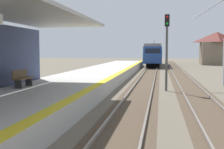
{
  "coord_description": "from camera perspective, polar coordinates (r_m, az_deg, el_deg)",
  "views": [
    {
      "loc": [
        3.16,
        1.18,
        2.76
      ],
      "look_at": [
        1.82,
        9.36,
        2.1
      ],
      "focal_mm": 47.84,
      "sensor_mm": 36.0,
      "label": 1
    }
  ],
  "objects": [
    {
      "name": "platform_bench",
      "position": [
        15.94,
        -16.78,
        -0.61
      ],
      "size": [
        0.45,
        1.6,
        0.88
      ],
      "color": "brown",
      "rests_on": "station_platform"
    },
    {
      "name": "track_pair_middle",
      "position": [
        19.13,
        15.63,
        -3.74
      ],
      "size": [
        2.34,
        120.0,
        0.16
      ],
      "color": "#4C3D2D",
      "rests_on": "ground"
    },
    {
      "name": "rail_signal_post",
      "position": [
        20.7,
        10.43,
        5.7
      ],
      "size": [
        0.32,
        0.34,
        5.2
      ],
      "color": "#4C4C4C",
      "rests_on": "ground"
    },
    {
      "name": "track_pair_nearest_platform",
      "position": [
        19.05,
        5.4,
        -3.63
      ],
      "size": [
        2.34,
        120.0,
        0.16
      ],
      "color": "#4C3D2D",
      "rests_on": "ground"
    },
    {
      "name": "distant_trackside_house",
      "position": [
        61.96,
        19.36,
        4.86
      ],
      "size": [
        6.6,
        5.28,
        6.4
      ],
      "color": "#7F705B",
      "rests_on": "ground"
    },
    {
      "name": "catenary_pylon_far_side",
      "position": [
        24.82,
        20.39,
        6.24
      ],
      "size": [
        5.0,
        0.4,
        7.5
      ],
      "color": "#9EA3A8",
      "rests_on": "ground"
    },
    {
      "name": "station_platform",
      "position": [
        16.03,
        -11.53,
        -3.81
      ],
      "size": [
        5.0,
        80.0,
        0.91
      ],
      "color": "#B7B5AD",
      "rests_on": "ground"
    },
    {
      "name": "approaching_train",
      "position": [
        55.14,
        7.98,
        3.93
      ],
      "size": [
        2.93,
        19.6,
        4.76
      ],
      "color": "navy",
      "rests_on": "ground"
    }
  ]
}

